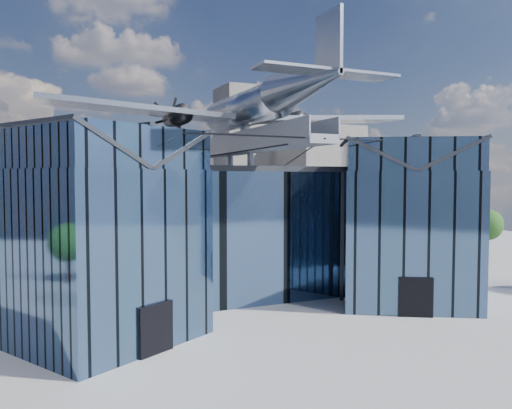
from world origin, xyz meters
name	(u,v)px	position (x,y,z in m)	size (l,w,h in m)	color
ground_plane	(268,314)	(0.00, 0.00, 0.00)	(120.00, 120.00, 0.00)	gray
museum	(236,224)	(0.00, 5.82, 5.54)	(32.88, 24.50, 17.60)	#3D5A7E
bg_towers	(142,172)	(1.45, 50.49, 10.01)	(77.00, 24.50, 26.00)	slate
tree_side_e	(487,225)	(32.44, 11.17, 3.79)	(4.65, 4.65, 5.60)	black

